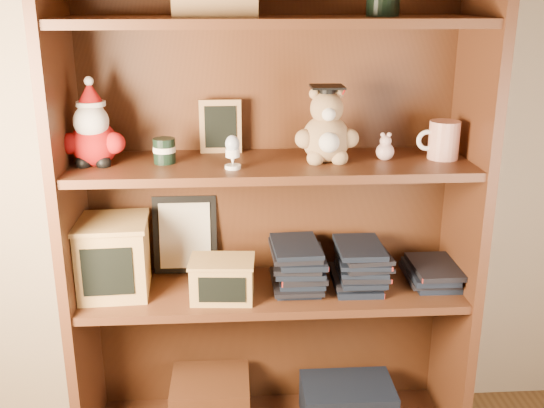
{
  "coord_description": "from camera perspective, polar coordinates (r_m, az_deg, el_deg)",
  "views": [
    {
      "loc": [
        -0.14,
        -0.47,
        1.41
      ],
      "look_at": [
        -0.03,
        1.3,
        0.82
      ],
      "focal_mm": 42.0,
      "sensor_mm": 36.0,
      "label": 1
    }
  ],
  "objects": [
    {
      "name": "chalkboard_plaque",
      "position": [
        1.93,
        -4.63,
        6.87
      ],
      "size": [
        0.13,
        0.07,
        0.16
      ],
      "color": "#9E7547",
      "rests_on": "shelf_upper"
    },
    {
      "name": "grad_teddy_bear",
      "position": [
        1.83,
        4.9,
        6.43
      ],
      "size": [
        0.18,
        0.16,
        0.22
      ],
      "color": "#A27F55",
      "rests_on": "shelf_upper"
    },
    {
      "name": "pencils_box",
      "position": [
        1.88,
        -4.48,
        -6.71
      ],
      "size": [
        0.2,
        0.15,
        0.12
      ],
      "color": "tan",
      "rests_on": "shelf_lower"
    },
    {
      "name": "shelf_upper",
      "position": [
        1.84,
        0.0,
        3.48
      ],
      "size": [
        1.14,
        0.33,
        0.02
      ],
      "color": "#502A17",
      "rests_on": "ground"
    },
    {
      "name": "book_stack_mid",
      "position": [
        1.98,
        7.89,
        -5.3
      ],
      "size": [
        0.14,
        0.2,
        0.14
      ],
      "color": "black",
      "rests_on": "shelf_lower"
    },
    {
      "name": "book_stack_left",
      "position": [
        1.95,
        2.37,
        -5.49
      ],
      "size": [
        0.14,
        0.2,
        0.14
      ],
      "color": "black",
      "rests_on": "shelf_lower"
    },
    {
      "name": "treats_box",
      "position": [
        1.96,
        -14.03,
        -4.57
      ],
      "size": [
        0.22,
        0.22,
        0.23
      ],
      "color": "tan",
      "rests_on": "shelf_lower"
    },
    {
      "name": "book_stack_right",
      "position": [
        2.05,
        14.17,
        -6.05
      ],
      "size": [
        0.14,
        0.2,
        0.06
      ],
      "color": "black",
      "rests_on": "shelf_lower"
    },
    {
      "name": "certificate_frame",
      "position": [
        2.05,
        -7.8,
        -2.74
      ],
      "size": [
        0.2,
        0.05,
        0.25
      ],
      "color": "black",
      "rests_on": "shelf_lower"
    },
    {
      "name": "pink_figurine",
      "position": [
        1.88,
        10.11,
        4.87
      ],
      "size": [
        0.05,
        0.05,
        0.08
      ],
      "color": "#D1A7A1",
      "rests_on": "shelf_upper"
    },
    {
      "name": "bookcase",
      "position": [
        1.93,
        -0.17,
        -0.69
      ],
      "size": [
        1.2,
        0.35,
        1.6
      ],
      "color": "#502A17",
      "rests_on": "ground"
    },
    {
      "name": "teacher_mug",
      "position": [
        1.92,
        15.07,
        5.56
      ],
      "size": [
        0.13,
        0.09,
        0.11
      ],
      "color": "silver",
      "rests_on": "shelf_upper"
    },
    {
      "name": "egg_cup",
      "position": [
        1.75,
        -3.55,
        4.79
      ],
      "size": [
        0.04,
        0.04,
        0.09
      ],
      "color": "white",
      "rests_on": "shelf_upper"
    },
    {
      "name": "santa_plush",
      "position": [
        1.85,
        -15.77,
        6.2
      ],
      "size": [
        0.18,
        0.13,
        0.25
      ],
      "color": "#A50F0F",
      "rests_on": "shelf_upper"
    },
    {
      "name": "teachers_tin",
      "position": [
        1.83,
        -9.62,
        4.76
      ],
      "size": [
        0.06,
        0.06,
        0.07
      ],
      "color": "black",
      "rests_on": "shelf_upper"
    },
    {
      "name": "shelf_lower",
      "position": [
        1.98,
        0.0,
        -7.79
      ],
      "size": [
        1.14,
        0.33,
        0.02
      ],
      "color": "#502A17",
      "rests_on": "ground"
    }
  ]
}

